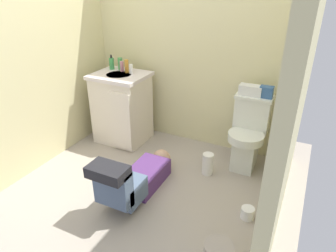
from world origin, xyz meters
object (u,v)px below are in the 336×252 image
Objects in this scene: bottle_green at (120,64)px; toiletry_bag at (266,92)px; bottle_white at (131,69)px; toilet_paper_roll at (247,213)px; paper_towel_roll at (208,164)px; soap_dispenser at (112,63)px; tissue_box at (251,90)px; bottle_amber at (127,66)px; person_plumber at (135,178)px; bottle_pink at (122,66)px; faucet at (126,66)px; toilet at (248,134)px; vanity_cabinet at (122,107)px.

toiletry_bag is at bearing 0.28° from bottle_green.
bottle_white is 0.96× the size of toilet_paper_roll.
paper_towel_roll is at bearing -134.65° from toiletry_bag.
tissue_box is at bearing 1.46° from soap_dispenser.
bottle_amber reaches higher than bottle_white.
bottle_amber reaches higher than toilet_paper_roll.
bottle_pink reaches higher than person_plumber.
toiletry_bag is (1.57, 0.02, -0.06)m from faucet.
bottle_pink reaches higher than faucet.
tissue_box is 1.38m from bottle_amber.
tissue_box is 0.98× the size of paper_towel_roll.
soap_dispenser is 0.16m from bottle_pink.
person_plumber is at bearing -130.01° from toilet.
tissue_box is 1.32m from bottle_white.
soap_dispenser is at bearing 132.15° from person_plumber.
bottle_green reaches higher than bottle_white.
paper_towel_roll is (1.06, -0.31, -0.76)m from bottle_white.
bottle_amber is 0.65× the size of paper_towel_roll.
vanity_cabinet reaches higher than person_plumber.
soap_dispenser is at bearing 169.45° from bottle_white.
tissue_box reaches higher than paper_towel_roll.
toilet is 1.45m from bottle_white.
faucet is 0.09× the size of person_plumber.
person_plumber is 1.48m from toiletry_bag.
tissue_box is (1.42, 0.17, 0.38)m from vanity_cabinet.
tissue_box is (0.73, 1.01, 0.62)m from person_plumber.
faucet is at bearing 177.29° from toilet.
tissue_box is 1.91× the size of bottle_pink.
bottle_amber is (0.24, -0.04, 0.01)m from soap_dispenser.
toilet_paper_roll is (0.26, -0.87, -0.75)m from tissue_box.
faucet reaches higher than vanity_cabinet.
toilet is at bearing -0.90° from bottle_pink.
bottle_pink is at bearing 109.38° from vanity_cabinet.
soap_dispenser reaches higher than faucet.
toilet is at bearing 105.27° from toilet_paper_roll.
toilet is 3.41× the size of tissue_box.
toilet reaches higher than toilet_paper_roll.
toiletry_bag reaches higher than toilet_paper_roll.
person_plumber is at bearing -55.26° from bottle_amber.
bottle_amber is (-0.65, 0.93, 0.72)m from person_plumber.
vanity_cabinet is 1.85m from toilet_paper_roll.
soap_dispenser is at bearing 164.78° from paper_towel_roll.
bottle_amber reaches higher than toiletry_bag.
person_plumber is 9.24× the size of bottle_pink.
vanity_cabinet is at bearing 129.06° from person_plumber.
vanity_cabinet is (-1.46, -0.08, 0.05)m from toilet.
paper_towel_roll is at bearing -18.45° from faucet.
vanity_cabinet is 6.03× the size of bottle_green.
faucet is at bearing 153.21° from toilet_paper_roll.
bottle_pink is (-0.03, -0.05, 0.01)m from faucet.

